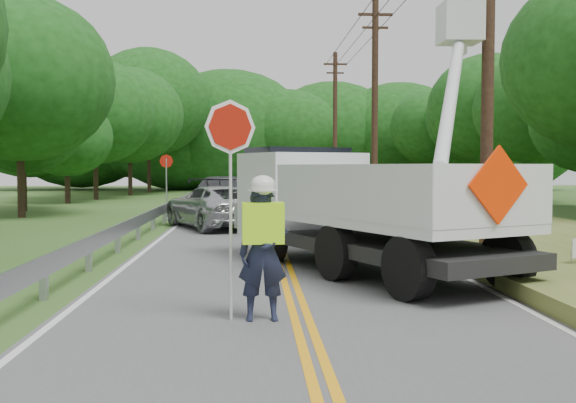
{
  "coord_description": "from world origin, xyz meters",
  "views": [
    {
      "loc": [
        -0.69,
        -7.01,
        2.18
      ],
      "look_at": [
        0.0,
        6.0,
        1.5
      ],
      "focal_mm": 41.72,
      "sensor_mm": 36.0,
      "label": 1
    }
  ],
  "objects": [
    {
      "name": "ground",
      "position": [
        0.0,
        0.0,
        0.0
      ],
      "size": [
        140.0,
        140.0,
        0.0
      ],
      "primitive_type": "plane",
      "color": "#33561D",
      "rests_on": "ground"
    },
    {
      "name": "road",
      "position": [
        0.0,
        14.0,
        0.01
      ],
      "size": [
        7.2,
        96.0,
        0.03
      ],
      "color": "#525255",
      "rests_on": "ground"
    },
    {
      "name": "guardrail",
      "position": [
        -4.02,
        14.91,
        0.55
      ],
      "size": [
        0.18,
        48.0,
        0.77
      ],
      "color": "#A4A5AD",
      "rests_on": "ground"
    },
    {
      "name": "utility_poles",
      "position": [
        5.0,
        17.02,
        5.27
      ],
      "size": [
        1.6,
        43.3,
        10.0
      ],
      "color": "black",
      "rests_on": "ground"
    },
    {
      "name": "tall_grass_verge",
      "position": [
        7.1,
        14.0,
        0.15
      ],
      "size": [
        7.0,
        96.0,
        0.3
      ],
      "primitive_type": "cube",
      "color": "#56672A",
      "rests_on": "ground"
    },
    {
      "name": "treeline_left",
      "position": [
        -10.36,
        31.55,
        5.99
      ],
      "size": [
        11.01,
        56.72,
        12.02
      ],
      "color": "#332319",
      "rests_on": "ground"
    },
    {
      "name": "treeline_horizon",
      "position": [
        0.8,
        56.23,
        5.5
      ],
      "size": [
        56.83,
        15.16,
        11.89
      ],
      "color": "#144110",
      "rests_on": "ground"
    },
    {
      "name": "flagger",
      "position": [
        -0.56,
        2.32,
        1.12
      ],
      "size": [
        1.15,
        0.48,
        3.09
      ],
      "color": "#191E33",
      "rests_on": "road"
    },
    {
      "name": "bucket_truck",
      "position": [
        1.4,
        7.63,
        1.64
      ],
      "size": [
        5.84,
        7.86,
        7.27
      ],
      "color": "black",
      "rests_on": "road"
    },
    {
      "name": "suv_silver",
      "position": [
        -2.0,
        16.71,
        0.76
      ],
      "size": [
        4.39,
        5.89,
        1.49
      ],
      "primitive_type": "imported",
      "rotation": [
        0.0,
        0.0,
        3.55
      ],
      "color": "#B3B5BA",
      "rests_on": "road"
    },
    {
      "name": "suv_darkgrey",
      "position": [
        -1.92,
        23.86,
        0.89
      ],
      "size": [
        3.3,
        6.26,
        1.73
      ],
      "primitive_type": "imported",
      "rotation": [
        0.0,
        0.0,
        2.99
      ],
      "color": "#35363B",
      "rests_on": "road"
    },
    {
      "name": "stop_sign_permanent",
      "position": [
        -4.33,
        21.46,
        1.81
      ],
      "size": [
        0.56,
        0.17,
        2.7
      ],
      "color": "#A4A5AD",
      "rests_on": "ground"
    }
  ]
}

